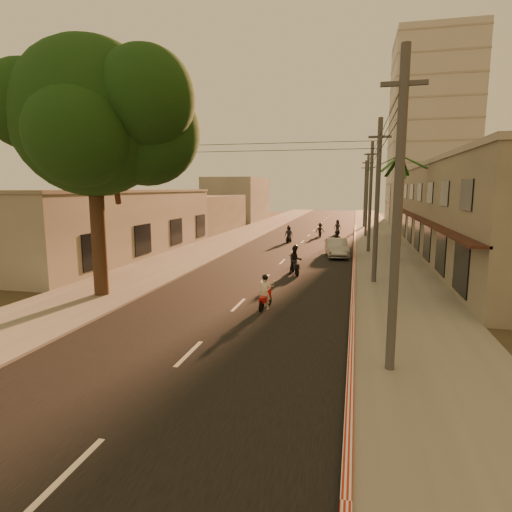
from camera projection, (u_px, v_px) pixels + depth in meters
The scene contains 21 objects.
ground at pixel (226, 318), 17.64m from camera, with size 160.00×160.00×0.00m, color #383023.
road at pixel (294, 250), 36.88m from camera, with size 10.00×140.00×0.02m, color black.
sidewalk_right at pixel (384, 253), 35.19m from camera, with size 5.00×140.00×0.12m, color slate.
sidewalk_left at pixel (211, 247), 38.55m from camera, with size 5.00×140.00×0.12m, color slate.
curb_stripe at pixel (354, 261), 30.91m from camera, with size 0.20×60.00×0.20m, color #B12012.
shophouse_row at pixel (480, 211), 31.26m from camera, with size 8.80×34.20×7.30m.
left_building at pixel (108, 223), 33.84m from camera, with size 8.20×24.20×5.20m.
distant_tower at pixel (431, 131), 65.74m from camera, with size 12.10×12.10×28.00m.
broadleaf_tree at pixel (101, 119), 19.86m from camera, with size 9.60×8.70×12.10m.
palm_tree at pixel (400, 162), 30.12m from camera, with size 5.00×5.00×8.20m.
utility_poles at pixel (371, 173), 34.47m from camera, with size 1.20×48.26×9.00m.
filler_right at pixel (424, 206), 57.32m from camera, with size 8.00×14.00×6.00m, color #A39F93.
filler_left_near at pixel (198, 214), 53.14m from camera, with size 8.00×14.00×4.40m, color #A39F93.
filler_left_far at pixel (237, 199), 70.25m from camera, with size 8.00×14.00×7.00m, color #A39F93.
scooter_red at pixel (265, 294), 18.85m from camera, with size 0.67×1.61×1.57m.
scooter_mid_a at pixel (295, 261), 26.44m from camera, with size 1.28×1.80×1.85m.
scooter_mid_b at pixel (337, 243), 35.03m from camera, with size 1.15×1.96×1.93m.
scooter_far_a at pixel (289, 235), 42.04m from camera, with size 0.80×1.75×1.72m.
scooter_far_b at pixel (320, 230), 46.89m from camera, with size 1.17×1.60×1.58m.
parked_car at pixel (337, 248), 33.32m from camera, with size 2.12×4.49×1.42m, color #9B9EA3.
scooter_far_c at pixel (337, 228), 49.51m from camera, with size 0.81×1.76×1.73m.
Camera 1 is at (5.09, -16.30, 5.29)m, focal length 30.00 mm.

